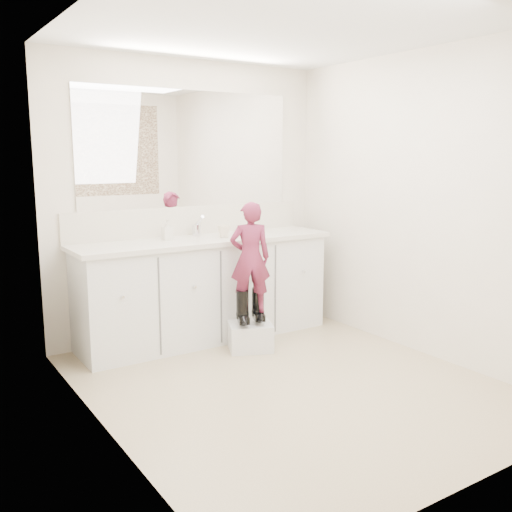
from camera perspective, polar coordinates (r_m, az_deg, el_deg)
floor at (r=4.13m, az=3.24°, el=-12.61°), size 3.00×3.00×0.00m
ceiling at (r=3.89m, az=3.62°, el=22.06°), size 3.00×3.00×0.00m
wall_back at (r=5.11m, az=-6.69°, el=5.63°), size 2.60×0.00×2.60m
wall_front at (r=2.78m, az=22.15°, el=1.24°), size 2.60×0.00×2.60m
wall_left at (r=3.23m, az=-15.47°, el=2.77°), size 0.00×3.00×3.00m
wall_right at (r=4.72m, az=16.27°, el=4.93°), size 0.00×3.00×3.00m
vanity_cabinet at (r=4.99m, az=-5.09°, el=-3.48°), size 2.20×0.55×0.85m
countertop at (r=4.89m, az=-5.09°, el=1.56°), size 2.28×0.58×0.04m
backsplash at (r=5.11m, az=-6.57°, el=3.55°), size 2.28×0.03×0.25m
mirror at (r=5.08m, az=-6.73°, el=10.57°), size 2.00×0.02×1.00m
dot_panel at (r=2.76m, az=22.61°, el=10.55°), size 2.00×0.01×1.20m
faucet at (r=5.02m, az=-5.99°, el=2.58°), size 0.08×0.08×0.10m
cup at (r=4.91m, az=-3.24°, el=2.47°), size 0.14×0.14×0.11m
soap_bottle at (r=4.82m, az=-8.88°, el=2.61°), size 0.08×0.08×0.17m
step_stool at (r=4.75m, az=-0.57°, el=-8.05°), size 0.43×0.40×0.22m
boot_left at (r=4.64m, az=-1.36°, el=-5.20°), size 0.17×0.22×0.29m
boot_right at (r=4.72m, az=0.19°, el=-4.94°), size 0.17×0.22×0.29m
toddler at (r=4.59m, az=-0.59°, el=-0.16°), size 0.39×0.33×0.90m
toothbrush at (r=4.61m, az=0.14°, el=1.12°), size 0.13×0.06×0.06m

